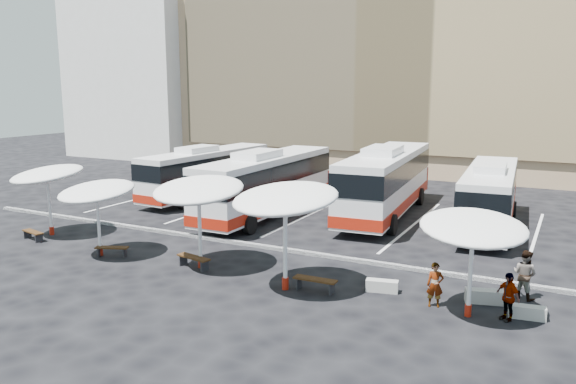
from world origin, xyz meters
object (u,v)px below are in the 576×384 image
at_px(passenger_0, 435,285).
at_px(conc_bench_1, 484,296).
at_px(wood_bench_2, 194,259).
at_px(passenger_2, 508,296).
at_px(bus_1, 267,182).
at_px(wood_bench_3, 315,282).
at_px(passenger_1, 525,275).
at_px(bus_3, 490,194).
at_px(conc_bench_2, 527,312).
at_px(conc_bench_0, 382,286).
at_px(sunshade_1, 97,191).
at_px(sunshade_2, 199,190).
at_px(wood_bench_0, 33,233).
at_px(sunshade_0, 47,175).
at_px(wood_bench_1, 112,249).
at_px(sunshade_3, 285,199).
at_px(sunshade_4, 473,228).
at_px(bus_0, 207,171).
at_px(bus_2, 386,180).

bearing_deg(passenger_0, conc_bench_1, 18.92).
relative_size(wood_bench_2, passenger_0, 1.08).
bearing_deg(passenger_2, bus_1, -174.35).
height_order(wood_bench_3, passenger_1, passenger_1).
height_order(bus_3, conc_bench_2, bus_3).
height_order(bus_3, conc_bench_0, bus_3).
relative_size(wood_bench_2, passenger_2, 1.04).
xyz_separation_m(sunshade_1, passenger_0, (14.37, 0.91, -2.10)).
height_order(sunshade_2, wood_bench_0, sunshade_2).
bearing_deg(conc_bench_2, sunshade_1, -175.82).
distance_m(sunshade_0, wood_bench_3, 15.29).
xyz_separation_m(wood_bench_1, passenger_0, (13.80, 0.79, 0.43)).
distance_m(bus_3, passenger_1, 10.25).
relative_size(sunshade_3, conc_bench_1, 3.79).
relative_size(wood_bench_1, wood_bench_2, 0.88).
height_order(sunshade_0, sunshade_2, sunshade_2).
height_order(sunshade_3, conc_bench_1, sunshade_3).
xyz_separation_m(sunshade_2, conc_bench_1, (10.92, 1.31, -2.99)).
bearing_deg(wood_bench_1, bus_1, 77.96).
bearing_deg(passenger_1, wood_bench_3, 47.15).
height_order(wood_bench_1, passenger_2, passenger_2).
relative_size(bus_1, sunshade_3, 2.54).
bearing_deg(wood_bench_1, wood_bench_3, 1.20).
relative_size(sunshade_2, wood_bench_2, 2.41).
xyz_separation_m(wood_bench_0, passenger_1, (21.74, 2.71, 0.54)).
bearing_deg(conc_bench_2, wood_bench_1, -176.08).
height_order(sunshade_3, conc_bench_2, sunshade_3).
bearing_deg(wood_bench_2, passenger_0, 2.56).
bearing_deg(sunshade_4, passenger_0, 164.30).
height_order(wood_bench_2, passenger_1, passenger_1).
xyz_separation_m(bus_0, conc_bench_2, (20.68, -11.65, -1.59)).
xyz_separation_m(sunshade_0, passenger_2, (21.46, -0.64, -2.26)).
relative_size(sunshade_2, sunshade_3, 0.83).
relative_size(bus_3, sunshade_0, 2.44).
xyz_separation_m(sunshade_3, wood_bench_2, (-4.46, 0.44, -3.01)).
bearing_deg(sunshade_0, sunshade_1, -16.92).
distance_m(bus_3, conc_bench_0, 11.79).
height_order(wood_bench_0, passenger_0, passenger_0).
distance_m(wood_bench_0, wood_bench_1, 5.33).
bearing_deg(conc_bench_0, bus_1, 138.10).
xyz_separation_m(bus_0, conc_bench_1, (19.25, -10.92, -1.56)).
distance_m(conc_bench_0, conc_bench_2, 4.88).
bearing_deg(conc_bench_1, sunshade_2, -173.14).
bearing_deg(sunshade_3, passenger_2, 6.01).
bearing_deg(passenger_0, bus_3, 71.82).
relative_size(bus_3, conc_bench_1, 8.89).
distance_m(bus_0, passenger_1, 22.69).
relative_size(wood_bench_3, passenger_0, 1.06).
height_order(bus_2, conc_bench_1, bus_2).
height_order(sunshade_3, wood_bench_0, sunshade_3).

